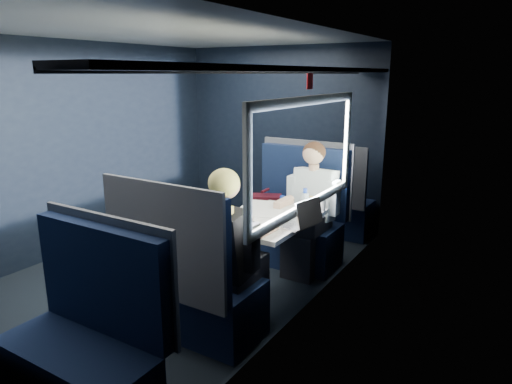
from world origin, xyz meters
The scene contains 13 objects.
ground centered at (0.00, 0.00, -0.01)m, with size 2.80×4.20×0.01m, color black.
room_shell centered at (0.02, 0.00, 1.48)m, with size 3.00×4.40×2.40m.
table centered at (1.03, 0.00, 0.66)m, with size 0.62×1.00×0.74m.
seat_bay_near centered at (0.84, 0.87, 0.42)m, with size 1.04×0.62×1.26m.
seat_bay_far centered at (0.85, -0.87, 0.41)m, with size 1.04×0.62×1.26m.
seat_row_front centered at (0.85, 1.80, 0.41)m, with size 1.04×0.51×1.16m.
seat_row_back centered at (0.85, -1.80, 0.41)m, with size 1.04×0.51×1.16m.
man centered at (1.10, 0.70, 0.72)m, with size 0.53×0.56×1.32m.
woman centered at (1.10, -0.71, 0.73)m, with size 0.53×0.56×1.32m.
papers centered at (0.93, 0.10, 0.74)m, with size 0.52×0.76×0.01m, color white.
laptop centered at (1.38, -0.06, 0.80)m, with size 0.29×0.35×0.23m.
bottle_small centered at (1.24, 0.29, 0.84)m, with size 0.07×0.07×0.23m.
cup centered at (1.33, 0.43, 0.79)m, with size 0.08×0.08×0.10m, color white.
Camera 1 is at (2.90, -3.27, 1.95)m, focal length 32.00 mm.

